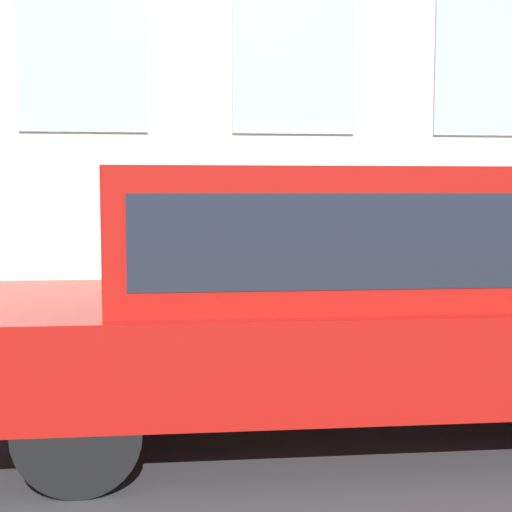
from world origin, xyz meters
The scene contains 5 objects.
ground_plane centered at (0.00, 0.00, 0.00)m, with size 80.00×80.00×0.00m, color #38383A.
sidewalk centered at (1.23, 0.00, 0.07)m, with size 2.47×60.00×0.14m.
fire_hydrant centered at (0.61, 0.41, 0.56)m, with size 0.33×0.45×0.81m.
person centered at (0.98, 0.83, 1.06)m, with size 0.37×0.24×1.52m.
parked_truck_red_near centered at (-1.21, 0.15, 1.01)m, with size 1.99×5.35×1.77m.
Camera 1 is at (-5.91, 1.33, 1.62)m, focal length 50.00 mm.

